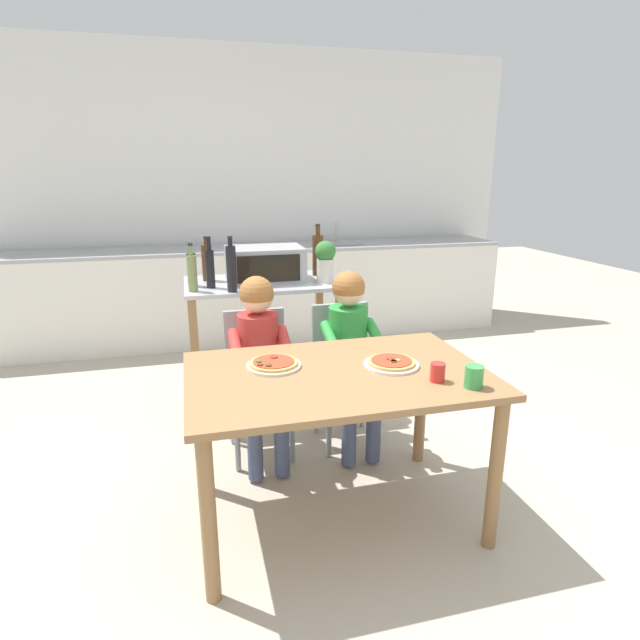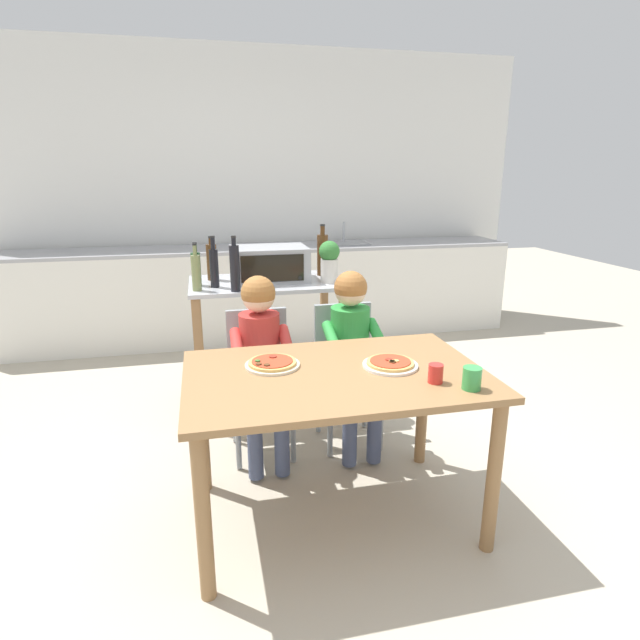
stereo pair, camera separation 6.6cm
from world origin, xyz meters
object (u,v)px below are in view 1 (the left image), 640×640
Objects in this scene: bottle_brown_beer at (207,262)px; dining_chair_left at (258,372)px; toaster_oven at (265,264)px; bottle_tall_green_wine at (231,268)px; kitchen_island_cart at (263,324)px; potted_herb_plant at (325,260)px; dining_chair_right at (344,363)px; bottle_dark_olive_oil at (210,267)px; pizza_plate_white at (391,363)px; bottle_slim_sauce at (318,254)px; child_in_red_shirt at (260,349)px; bottle_clear_vinegar at (192,273)px; drinking_cup_red at (438,372)px; bottle_squat_spirits at (192,268)px; child_in_green_shirt at (351,341)px; drinking_cup_green at (474,377)px; dining_table at (337,393)px; pizza_plate_cream at (274,364)px.

dining_chair_left is (0.22, -0.72, -0.52)m from bottle_brown_beer.
bottle_tall_green_wine reaches higher than toaster_oven.
kitchen_island_cart is 3.67× the size of potted_herb_plant.
bottle_brown_beer reaches higher than dining_chair_right.
bottle_dark_olive_oil reaches higher than pizza_plate_white.
bottle_slim_sauce is 1.21× the size of bottle_brown_beer.
child_in_red_shirt is at bearing -75.37° from bottle_brown_beer.
bottle_clear_vinegar is 0.86× the size of bottle_tall_green_wine.
dining_chair_left reaches higher than drinking_cup_red.
toaster_oven is 6.25× the size of drinking_cup_red.
bottle_tall_green_wine is at bearing -168.72° from potted_herb_plant.
kitchen_island_cart is 1.22× the size of dining_chair_left.
bottle_dark_olive_oil is at bearing -87.94° from bottle_brown_beer.
child_in_red_shirt is (-0.15, -0.73, -0.33)m from toaster_oven.
dining_chair_left is at bearing -138.05° from potted_herb_plant.
bottle_clear_vinegar is at bearing -108.16° from bottle_brown_beer.
potted_herb_plant is 1.09× the size of pizza_plate_white.
child_in_green_shirt is (0.83, -0.68, -0.33)m from bottle_squat_spirits.
child_in_red_shirt is (0.22, -0.84, -0.34)m from bottle_brown_beer.
bottle_clear_vinegar is at bearing -176.37° from potted_herb_plant.
bottle_tall_green_wine is at bearing 120.14° from pizza_plate_white.
dining_chair_right is 0.97m from drinking_cup_red.
bottle_dark_olive_oil is 0.31× the size of child_in_red_shirt.
toaster_oven is 0.51m from bottle_clear_vinegar.
bottle_brown_beer is 0.93m from child_in_red_shirt.
dining_chair_left is at bearing -60.47° from bottle_squat_spirits.
bottle_squat_spirits is 0.18m from bottle_brown_beer.
drinking_cup_green is (0.23, -0.89, 0.12)m from child_in_green_shirt.
dining_table is 0.78m from dining_chair_right.
bottle_slim_sauce is 0.34× the size of child_in_green_shirt.
pizza_plate_cream is 0.71m from drinking_cup_red.
child_in_green_shirt is at bearing -36.82° from bottle_tall_green_wine.
potted_herb_plant is at bearing -6.87° from bottle_squat_spirits.
bottle_brown_beer is 0.78m from potted_herb_plant.
dining_chair_right reaches higher than pizza_plate_cream.
child_in_green_shirt is 12.95× the size of drinking_cup_red.
bottle_slim_sauce is 1.05m from child_in_red_shirt.
child_in_red_shirt is (0.32, -0.53, -0.33)m from bottle_clear_vinegar.
bottle_dark_olive_oil is (-0.36, -0.13, 0.02)m from toaster_oven.
bottle_clear_vinegar is 1.17× the size of pizza_plate_cream.
bottle_squat_spirits is (-0.47, -0.05, 0.00)m from toaster_oven.
bottle_slim_sauce is 1.30× the size of potted_herb_plant.
child_in_green_shirt is at bearing -63.11° from toaster_oven.
bottle_clear_vinegar is 0.35× the size of dining_chair_right.
bottle_slim_sauce reaches higher than kitchen_island_cart.
child_in_red_shirt is at bearing -131.40° from potted_herb_plant.
bottle_squat_spirits is at bearing -174.30° from toaster_oven.
dining_chair_right is 0.83m from pizza_plate_cream.
bottle_slim_sauce reaches higher than bottle_dark_olive_oil.
child_in_green_shirt is (0.83, -0.52, -0.33)m from bottle_clear_vinegar.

